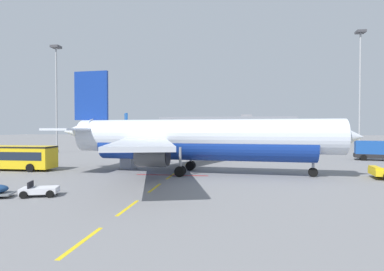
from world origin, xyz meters
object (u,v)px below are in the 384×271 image
Objects in this scene: airliner_mid_left at (134,135)px; apron_shuttle_bus at (7,156)px; apron_light_mast_far at (360,77)px; catering_truck at (377,150)px; airliner_foreground at (198,139)px; uld_cargo_container at (128,162)px; apron_light_mast_near at (56,86)px.

apron_shuttle_bus is (1.92, -54.43, -1.57)m from airliner_mid_left.
apron_shuttle_bus is at bearing -87.98° from airliner_mid_left.
apron_light_mast_far is at bearing 32.61° from apron_shuttle_bus.
airliner_mid_left is at bearing 145.79° from catering_truck.
apron_shuttle_bus is at bearing -179.10° from airliner_foreground.
airliner_mid_left is 63.70m from catering_truck.
apron_light_mast_far reaches higher than uld_cargo_container.
apron_light_mast_near reaches higher than catering_truck.
airliner_foreground is 19.13× the size of uld_cargo_container.
airliner_mid_left is 15.00× the size of uld_cargo_container.
airliner_mid_left reaches higher than catering_truck.
catering_truck is at bearing -7.88° from apron_light_mast_near.
airliner_mid_left is 3.70× the size of catering_truck.
airliner_mid_left is at bearing 107.74° from uld_cargo_container.
apron_shuttle_bus is 54.05m from catering_truck.
airliner_foreground is 1.52× the size of apron_light_mast_near.
uld_cargo_container is at bearing -72.26° from airliner_mid_left.
apron_shuttle_bus is 1.63× the size of catering_truck.
airliner_foreground is at bearing -64.55° from airliner_mid_left.
apron_light_mast_far reaches higher than airliner_mid_left.
apron_shuttle_bus is 0.53× the size of apron_light_mast_near.
airliner_mid_left is at bearing 92.02° from apron_shuttle_bus.
uld_cargo_container is (-36.43, -14.91, -0.85)m from catering_truck.
airliner_mid_left is 1.19× the size of apron_light_mast_near.
apron_shuttle_bus is 0.47× the size of apron_light_mast_far.
airliner_foreground is 1.36× the size of apron_light_mast_far.
apron_light_mast_near reaches higher than airliner_foreground.
apron_shuttle_bus reaches higher than uld_cargo_container.
uld_cargo_container is 0.07× the size of apron_light_mast_far.
apron_light_mast_near is at bearing -173.27° from apron_light_mast_far.
airliner_foreground is 23.92m from apron_shuttle_bus.
uld_cargo_container is 36.33m from apron_light_mast_near.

